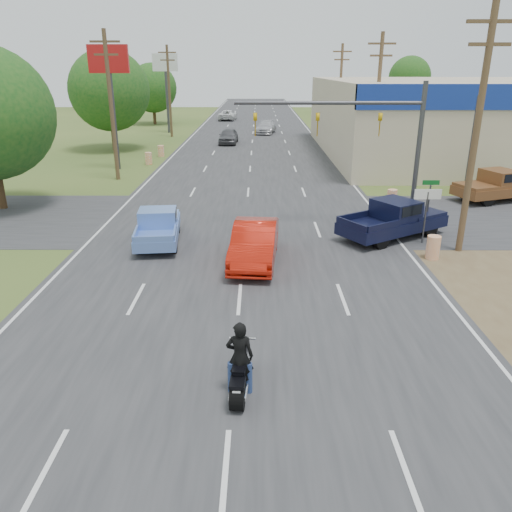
{
  "coord_description": "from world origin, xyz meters",
  "views": [
    {
      "loc": [
        0.64,
        -7.72,
        7.54
      ],
      "look_at": [
        0.57,
        8.83,
        1.3
      ],
      "focal_mm": 35.0,
      "sensor_mm": 36.0,
      "label": 1
    }
  ],
  "objects_px": {
    "distant_car_grey": "(229,136)",
    "distant_car_silver": "(266,127)",
    "rider": "(240,360)",
    "red_convertible": "(255,243)",
    "navy_pickup": "(395,219)",
    "blue_pickup": "(158,225)",
    "brown_pickup": "(498,185)",
    "distant_car_white": "(228,115)",
    "motorcycle": "(240,376)"
  },
  "relations": [
    {
      "from": "navy_pickup",
      "to": "distant_car_silver",
      "type": "xyz_separation_m",
      "value": [
        -5.53,
        40.35,
        -0.16
      ]
    },
    {
      "from": "blue_pickup",
      "to": "brown_pickup",
      "type": "distance_m",
      "value": 20.62
    },
    {
      "from": "rider",
      "to": "navy_pickup",
      "type": "distance_m",
      "value": 14.04
    },
    {
      "from": "distant_car_white",
      "to": "motorcycle",
      "type": "bearing_deg",
      "value": 96.79
    },
    {
      "from": "motorcycle",
      "to": "blue_pickup",
      "type": "distance_m",
      "value": 12.25
    },
    {
      "from": "rider",
      "to": "blue_pickup",
      "type": "height_order",
      "value": "rider"
    },
    {
      "from": "navy_pickup",
      "to": "distant_car_white",
      "type": "height_order",
      "value": "navy_pickup"
    },
    {
      "from": "navy_pickup",
      "to": "distant_car_grey",
      "type": "height_order",
      "value": "navy_pickup"
    },
    {
      "from": "distant_car_silver",
      "to": "distant_car_white",
      "type": "height_order",
      "value": "distant_car_silver"
    },
    {
      "from": "motorcycle",
      "to": "blue_pickup",
      "type": "height_order",
      "value": "blue_pickup"
    },
    {
      "from": "brown_pickup",
      "to": "red_convertible",
      "type": "bearing_deg",
      "value": 105.33
    },
    {
      "from": "blue_pickup",
      "to": "distant_car_silver",
      "type": "xyz_separation_m",
      "value": [
        5.52,
        41.11,
        -0.04
      ]
    },
    {
      "from": "motorcycle",
      "to": "blue_pickup",
      "type": "xyz_separation_m",
      "value": [
        -4.14,
        11.53,
        0.29
      ]
    },
    {
      "from": "red_convertible",
      "to": "distant_car_grey",
      "type": "distance_m",
      "value": 34.82
    },
    {
      "from": "distant_car_grey",
      "to": "motorcycle",
      "type": "bearing_deg",
      "value": -84.11
    },
    {
      "from": "distant_car_white",
      "to": "distant_car_grey",
      "type": "bearing_deg",
      "value": 96.78
    },
    {
      "from": "motorcycle",
      "to": "distant_car_grey",
      "type": "relative_size",
      "value": 0.48
    },
    {
      "from": "motorcycle",
      "to": "distant_car_grey",
      "type": "bearing_deg",
      "value": 97.15
    },
    {
      "from": "distant_car_grey",
      "to": "distant_car_silver",
      "type": "xyz_separation_m",
      "value": [
        4.09,
        9.0,
        -0.04
      ]
    },
    {
      "from": "motorcycle",
      "to": "distant_car_grey",
      "type": "height_order",
      "value": "distant_car_grey"
    },
    {
      "from": "distant_car_grey",
      "to": "rider",
      "type": "bearing_deg",
      "value": -84.1
    },
    {
      "from": "red_convertible",
      "to": "blue_pickup",
      "type": "xyz_separation_m",
      "value": [
        -4.44,
        2.58,
        -0.04
      ]
    },
    {
      "from": "motorcycle",
      "to": "distant_car_grey",
      "type": "xyz_separation_m",
      "value": [
        -2.71,
        43.64,
        0.29
      ]
    },
    {
      "from": "motorcycle",
      "to": "navy_pickup",
      "type": "xyz_separation_m",
      "value": [
        6.91,
        12.29,
        0.41
      ]
    },
    {
      "from": "red_convertible",
      "to": "distant_car_white",
      "type": "bearing_deg",
      "value": 99.05
    },
    {
      "from": "blue_pickup",
      "to": "red_convertible",
      "type": "bearing_deg",
      "value": -36.25
    },
    {
      "from": "navy_pickup",
      "to": "brown_pickup",
      "type": "bearing_deg",
      "value": 98.32
    },
    {
      "from": "brown_pickup",
      "to": "rider",
      "type": "bearing_deg",
      "value": 122.21
    },
    {
      "from": "brown_pickup",
      "to": "distant_car_white",
      "type": "xyz_separation_m",
      "value": [
        -19.24,
        50.12,
        -0.19
      ]
    },
    {
      "from": "brown_pickup",
      "to": "distant_car_silver",
      "type": "xyz_separation_m",
      "value": [
        -13.56,
        33.31,
        -0.19
      ]
    },
    {
      "from": "navy_pickup",
      "to": "distant_car_white",
      "type": "xyz_separation_m",
      "value": [
        -11.21,
        57.16,
        -0.16
      ]
    },
    {
      "from": "rider",
      "to": "red_convertible",
      "type": "bearing_deg",
      "value": -88.3
    },
    {
      "from": "brown_pickup",
      "to": "distant_car_silver",
      "type": "relative_size",
      "value": 1.16
    },
    {
      "from": "red_convertible",
      "to": "distant_car_silver",
      "type": "bearing_deg",
      "value": 93.29
    },
    {
      "from": "blue_pickup",
      "to": "brown_pickup",
      "type": "relative_size",
      "value": 0.81
    },
    {
      "from": "navy_pickup",
      "to": "brown_pickup",
      "type": "relative_size",
      "value": 0.94
    },
    {
      "from": "distant_car_silver",
      "to": "navy_pickup",
      "type": "bearing_deg",
      "value": -72.48
    },
    {
      "from": "red_convertible",
      "to": "blue_pickup",
      "type": "bearing_deg",
      "value": 154.53
    },
    {
      "from": "navy_pickup",
      "to": "distant_car_silver",
      "type": "height_order",
      "value": "navy_pickup"
    },
    {
      "from": "red_convertible",
      "to": "motorcycle",
      "type": "distance_m",
      "value": 8.96
    },
    {
      "from": "rider",
      "to": "distant_car_white",
      "type": "height_order",
      "value": "rider"
    },
    {
      "from": "blue_pickup",
      "to": "distant_car_grey",
      "type": "bearing_deg",
      "value": 81.38
    },
    {
      "from": "distant_car_white",
      "to": "brown_pickup",
      "type": "bearing_deg",
      "value": 114.25
    },
    {
      "from": "red_convertible",
      "to": "distant_car_grey",
      "type": "bearing_deg",
      "value": 99.66
    },
    {
      "from": "distant_car_silver",
      "to": "distant_car_white",
      "type": "relative_size",
      "value": 0.96
    },
    {
      "from": "motorcycle",
      "to": "distant_car_silver",
      "type": "height_order",
      "value": "distant_car_silver"
    },
    {
      "from": "navy_pickup",
      "to": "distant_car_white",
      "type": "bearing_deg",
      "value": 158.2
    },
    {
      "from": "blue_pickup",
      "to": "distant_car_grey",
      "type": "relative_size",
      "value": 1.05
    },
    {
      "from": "motorcycle",
      "to": "rider",
      "type": "relative_size",
      "value": 1.21
    },
    {
      "from": "red_convertible",
      "to": "distant_car_silver",
      "type": "xyz_separation_m",
      "value": [
        1.08,
        43.69,
        -0.07
      ]
    }
  ]
}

